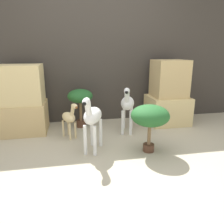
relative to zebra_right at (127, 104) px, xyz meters
name	(u,v)px	position (x,y,z in m)	size (l,w,h in m)	color
ground_plane	(114,161)	(-0.38, -0.89, -0.45)	(14.00, 14.00, 0.00)	#B2A88E
wall_back	(96,59)	(-0.38, 0.76, 0.65)	(6.40, 0.08, 2.20)	#38332D
rock_pillar_left	(23,100)	(-1.58, 0.33, 0.06)	(0.67, 0.62, 1.05)	tan
rock_pillar_right	(168,96)	(0.82, 0.33, 0.04)	(0.67, 0.62, 1.10)	#DBC184
zebra_right	(127,104)	(0.00, 0.00, 0.00)	(0.32, 0.53, 0.74)	white
zebra_left	(92,117)	(-0.60, -0.58, 0.00)	(0.34, 0.53, 0.74)	white
giraffe_figurine	(69,117)	(-0.89, -0.08, -0.14)	(0.29, 0.38, 0.55)	beige
potted_palm_front	(80,98)	(-0.70, 0.38, 0.05)	(0.41, 0.41, 0.65)	#513323
potted_palm_back	(150,117)	(0.10, -0.73, 0.01)	(0.48, 0.48, 0.61)	#513323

